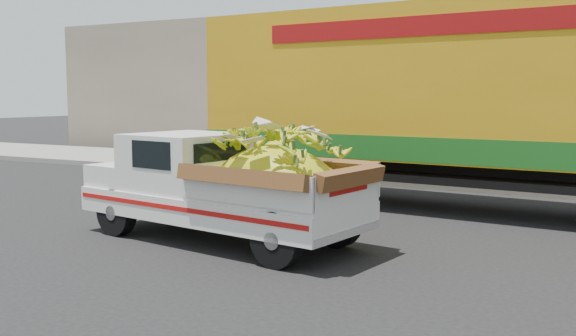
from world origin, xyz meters
The scene contains 6 objects.
ground centered at (0.00, 0.00, 0.00)m, with size 100.00×100.00×0.00m, color black.
curb centered at (0.00, 6.93, 0.07)m, with size 60.00×0.25×0.15m, color gray.
sidewalk centered at (0.00, 9.03, 0.07)m, with size 60.00×4.00×0.14m, color gray.
building_left centered at (-8.00, 14.93, 2.50)m, with size 18.00×6.00×5.00m, color gray.
pickup_truck centered at (-1.07, 0.13, 0.85)m, with size 4.70×2.34×1.58m.
semi_trailer centered at (1.91, 4.48, 2.12)m, with size 12.04×3.43×3.80m.
Camera 1 is at (3.88, -7.65, 2.16)m, focal length 40.00 mm.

